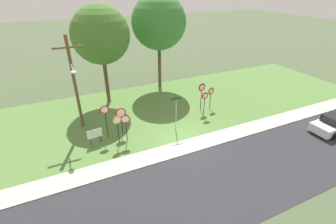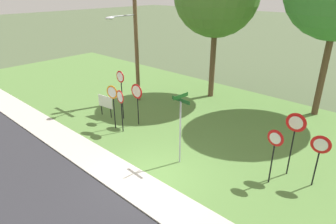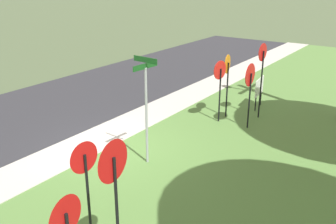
{
  "view_description": "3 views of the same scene",
  "coord_description": "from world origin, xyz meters",
  "px_view_note": "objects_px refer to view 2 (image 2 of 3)",
  "views": [
    {
      "loc": [
        -7.45,
        -13.23,
        10.7
      ],
      "look_at": [
        -0.33,
        2.21,
        1.51
      ],
      "focal_mm": 25.41,
      "sensor_mm": 36.0,
      "label": 1
    },
    {
      "loc": [
        6.99,
        -6.74,
        7.08
      ],
      "look_at": [
        -1.13,
        2.12,
        1.87
      ],
      "focal_mm": 31.32,
      "sensor_mm": 36.0,
      "label": 2
    },
    {
      "loc": [
        7.91,
        7.76,
        5.28
      ],
      "look_at": [
        0.04,
        2.28,
        1.74
      ],
      "focal_mm": 40.81,
      "sensor_mm": 36.0,
      "label": 3
    }
  ],
  "objects_px": {
    "yield_sign_near_right": "(295,129)",
    "utility_pole": "(134,38)",
    "stop_sign_near_left": "(121,102)",
    "stop_sign_near_right": "(137,95)",
    "notice_board": "(105,103)",
    "stop_sign_far_center": "(121,85)",
    "yield_sign_near_left": "(274,145)",
    "street_name_post": "(180,124)",
    "stop_sign_far_left": "(113,98)",
    "yield_sign_far_left": "(320,150)"
  },
  "relations": [
    {
      "from": "stop_sign_far_center",
      "to": "yield_sign_near_left",
      "type": "relative_size",
      "value": 1.24
    },
    {
      "from": "stop_sign_far_center",
      "to": "utility_pole",
      "type": "relative_size",
      "value": 0.37
    },
    {
      "from": "street_name_post",
      "to": "yield_sign_near_left",
      "type": "bearing_deg",
      "value": 23.07
    },
    {
      "from": "yield_sign_far_left",
      "to": "notice_board",
      "type": "relative_size",
      "value": 1.71
    },
    {
      "from": "stop_sign_far_left",
      "to": "notice_board",
      "type": "bearing_deg",
      "value": 147.36
    },
    {
      "from": "street_name_post",
      "to": "stop_sign_near_left",
      "type": "bearing_deg",
      "value": -178.7
    },
    {
      "from": "yield_sign_near_left",
      "to": "street_name_post",
      "type": "xyz_separation_m",
      "value": [
        -3.48,
        -1.22,
        0.16
      ]
    },
    {
      "from": "stop_sign_far_left",
      "to": "utility_pole",
      "type": "relative_size",
      "value": 0.32
    },
    {
      "from": "yield_sign_near_left",
      "to": "notice_board",
      "type": "height_order",
      "value": "yield_sign_near_left"
    },
    {
      "from": "yield_sign_far_left",
      "to": "street_name_post",
      "type": "distance_m",
      "value": 5.26
    },
    {
      "from": "stop_sign_far_center",
      "to": "street_name_post",
      "type": "distance_m",
      "value": 5.44
    },
    {
      "from": "stop_sign_near_right",
      "to": "street_name_post",
      "type": "height_order",
      "value": "street_name_post"
    },
    {
      "from": "stop_sign_far_left",
      "to": "yield_sign_far_left",
      "type": "bearing_deg",
      "value": 1.31
    },
    {
      "from": "stop_sign_near_left",
      "to": "notice_board",
      "type": "xyz_separation_m",
      "value": [
        -2.25,
        0.64,
        -0.81
      ]
    },
    {
      "from": "yield_sign_near_left",
      "to": "notice_board",
      "type": "xyz_separation_m",
      "value": [
        -9.79,
        -0.41,
        -0.84
      ]
    },
    {
      "from": "yield_sign_far_left",
      "to": "stop_sign_far_left",
      "type": "bearing_deg",
      "value": -175.19
    },
    {
      "from": "stop_sign_near_right",
      "to": "stop_sign_far_center",
      "type": "distance_m",
      "value": 1.24
    },
    {
      "from": "yield_sign_near_right",
      "to": "utility_pole",
      "type": "height_order",
      "value": "utility_pole"
    },
    {
      "from": "stop_sign_far_left",
      "to": "stop_sign_far_center",
      "type": "xyz_separation_m",
      "value": [
        -0.62,
        1.07,
        0.29
      ]
    },
    {
      "from": "stop_sign_near_right",
      "to": "notice_board",
      "type": "distance_m",
      "value": 2.42
    },
    {
      "from": "stop_sign_near_left",
      "to": "utility_pole",
      "type": "xyz_separation_m",
      "value": [
        -2.81,
        3.53,
        2.46
      ]
    },
    {
      "from": "stop_sign_far_left",
      "to": "yield_sign_far_left",
      "type": "distance_m",
      "value": 9.67
    },
    {
      "from": "stop_sign_near_left",
      "to": "yield_sign_far_left",
      "type": "relative_size",
      "value": 1.07
    },
    {
      "from": "stop_sign_far_left",
      "to": "utility_pole",
      "type": "distance_m",
      "value": 4.8
    },
    {
      "from": "stop_sign_far_center",
      "to": "utility_pole",
      "type": "distance_m",
      "value": 3.6
    },
    {
      "from": "yield_sign_near_left",
      "to": "notice_board",
      "type": "bearing_deg",
      "value": -172.33
    },
    {
      "from": "stop_sign_far_left",
      "to": "street_name_post",
      "type": "distance_m",
      "value": 4.68
    },
    {
      "from": "stop_sign_near_right",
      "to": "yield_sign_near_right",
      "type": "bearing_deg",
      "value": 6.02
    },
    {
      "from": "stop_sign_far_center",
      "to": "street_name_post",
      "type": "bearing_deg",
      "value": -10.21
    },
    {
      "from": "yield_sign_far_left",
      "to": "street_name_post",
      "type": "xyz_separation_m",
      "value": [
        -4.78,
        -2.18,
        0.26
      ]
    },
    {
      "from": "stop_sign_near_right",
      "to": "yield_sign_near_right",
      "type": "xyz_separation_m",
      "value": [
        7.87,
        0.95,
        0.33
      ]
    },
    {
      "from": "yield_sign_far_left",
      "to": "utility_pole",
      "type": "height_order",
      "value": "utility_pole"
    },
    {
      "from": "yield_sign_near_left",
      "to": "utility_pole",
      "type": "bearing_deg",
      "value": 171.84
    },
    {
      "from": "yield_sign_far_left",
      "to": "notice_board",
      "type": "height_order",
      "value": "yield_sign_far_left"
    },
    {
      "from": "yield_sign_far_left",
      "to": "yield_sign_near_left",
      "type": "bearing_deg",
      "value": -151.06
    },
    {
      "from": "stop_sign_near_left",
      "to": "stop_sign_far_left",
      "type": "bearing_deg",
      "value": -168.12
    },
    {
      "from": "stop_sign_far_center",
      "to": "yield_sign_far_left",
      "type": "xyz_separation_m",
      "value": [
        10.08,
        0.95,
        -0.44
      ]
    },
    {
      "from": "stop_sign_far_center",
      "to": "yield_sign_near_left",
      "type": "height_order",
      "value": "stop_sign_far_center"
    },
    {
      "from": "stop_sign_near_left",
      "to": "street_name_post",
      "type": "height_order",
      "value": "street_name_post"
    },
    {
      "from": "yield_sign_far_left",
      "to": "street_name_post",
      "type": "bearing_deg",
      "value": -162.77
    },
    {
      "from": "utility_pole",
      "to": "yield_sign_near_left",
      "type": "bearing_deg",
      "value": -13.41
    },
    {
      "from": "notice_board",
      "to": "utility_pole",
      "type": "bearing_deg",
      "value": 94.25
    },
    {
      "from": "stop_sign_near_left",
      "to": "stop_sign_far_left",
      "type": "height_order",
      "value": "stop_sign_far_left"
    },
    {
      "from": "stop_sign_near_right",
      "to": "yield_sign_far_left",
      "type": "xyz_separation_m",
      "value": [
        8.88,
        0.88,
        -0.12
      ]
    },
    {
      "from": "stop_sign_near_left",
      "to": "stop_sign_near_right",
      "type": "bearing_deg",
      "value": 102.5
    },
    {
      "from": "utility_pole",
      "to": "stop_sign_far_left",
      "type": "bearing_deg",
      "value": -58.14
    },
    {
      "from": "stop_sign_near_left",
      "to": "notice_board",
      "type": "bearing_deg",
      "value": 174.63
    },
    {
      "from": "yield_sign_far_left",
      "to": "notice_board",
      "type": "bearing_deg",
      "value": 179.76
    },
    {
      "from": "stop_sign_far_center",
      "to": "yield_sign_near_left",
      "type": "xyz_separation_m",
      "value": [
        8.78,
        -0.0,
        -0.34
      ]
    },
    {
      "from": "stop_sign_near_right",
      "to": "yield_sign_far_left",
      "type": "relative_size",
      "value": 1.09
    }
  ]
}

